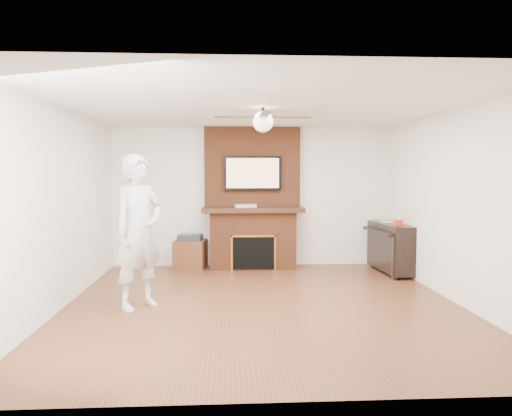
{
  "coord_description": "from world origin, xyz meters",
  "views": [
    {
      "loc": [
        -0.46,
        -6.28,
        1.68
      ],
      "look_at": [
        -0.03,
        0.9,
        1.18
      ],
      "focal_mm": 35.0,
      "sensor_mm": 36.0,
      "label": 1
    }
  ],
  "objects": [
    {
      "name": "candle_orange",
      "position": [
        -0.22,
        2.38,
        0.06
      ],
      "size": [
        0.07,
        0.07,
        0.11
      ],
      "primitive_type": "cylinder",
      "color": "#F6331D",
      "rests_on": "ground"
    },
    {
      "name": "side_table",
      "position": [
        -1.1,
        2.48,
        0.28
      ],
      "size": [
        0.59,
        0.59,
        0.6
      ],
      "rotation": [
        0.0,
        0.0,
        -0.15
      ],
      "color": "#522D17",
      "rests_on": "ground"
    },
    {
      "name": "piano",
      "position": [
        2.3,
        1.9,
        0.45
      ],
      "size": [
        0.55,
        1.3,
        0.92
      ],
      "rotation": [
        0.0,
        0.0,
        0.07
      ],
      "color": "black",
      "rests_on": "ground"
    },
    {
      "name": "tv",
      "position": [
        0.0,
        2.5,
        1.68
      ],
      "size": [
        1.0,
        0.08,
        0.6
      ],
      "color": "black",
      "rests_on": "fireplace"
    },
    {
      "name": "candle_cream",
      "position": [
        0.09,
        2.32,
        0.06
      ],
      "size": [
        0.08,
        0.08,
        0.12
      ],
      "primitive_type": "cylinder",
      "color": "beige",
      "rests_on": "ground"
    },
    {
      "name": "room_shell",
      "position": [
        0.0,
        0.0,
        1.25
      ],
      "size": [
        5.36,
        5.86,
        2.86
      ],
      "color": "#542D18",
      "rests_on": "ground"
    },
    {
      "name": "ceiling_fan",
      "position": [
        -0.0,
        0.0,
        2.33
      ],
      "size": [
        1.21,
        1.21,
        0.31
      ],
      "color": "black",
      "rests_on": "room_shell"
    },
    {
      "name": "candle_blue",
      "position": [
        0.2,
        2.34,
        0.04
      ],
      "size": [
        0.06,
        0.06,
        0.08
      ],
      "primitive_type": "cylinder",
      "color": "#2B4D83",
      "rests_on": "ground"
    },
    {
      "name": "person",
      "position": [
        -1.54,
        -0.07,
        0.96
      ],
      "size": [
        0.82,
        0.83,
        1.91
      ],
      "primitive_type": "imported",
      "rotation": [
        0.0,
        0.0,
        0.83
      ],
      "color": "silver",
      "rests_on": "ground"
    },
    {
      "name": "candle_green",
      "position": [
        -0.02,
        2.38,
        0.05
      ],
      "size": [
        0.07,
        0.07,
        0.1
      ],
      "primitive_type": "cylinder",
      "color": "#497D32",
      "rests_on": "ground"
    },
    {
      "name": "cable_box",
      "position": [
        -0.13,
        2.45,
        1.11
      ],
      "size": [
        0.39,
        0.26,
        0.05
      ],
      "primitive_type": "cube",
      "rotation": [
        0.0,
        0.0,
        0.15
      ],
      "color": "silver",
      "rests_on": "fireplace"
    },
    {
      "name": "fireplace",
      "position": [
        0.0,
        2.55,
        1.0
      ],
      "size": [
        1.78,
        0.64,
        2.5
      ],
      "color": "brown",
      "rests_on": "ground"
    }
  ]
}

